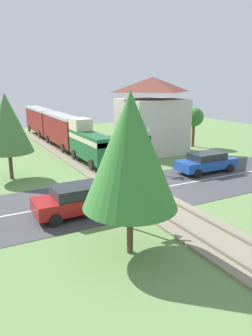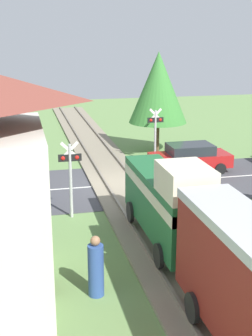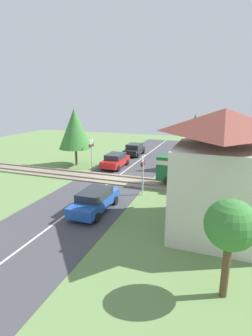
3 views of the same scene
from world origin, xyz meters
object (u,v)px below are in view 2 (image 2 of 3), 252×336
at_px(crossing_signal_west_approach, 155,128).
at_px(crossing_signal_east_approach, 70,169).
at_px(pedestrian_by_station, 96,268).
at_px(car_near_crossing, 190,157).

relative_size(crossing_signal_west_approach, crossing_signal_east_approach, 1.00).
distance_m(crossing_signal_west_approach, pedestrian_by_station, 14.09).
bearing_deg(pedestrian_by_station, car_near_crossing, -122.08).
height_order(crossing_signal_west_approach, crossing_signal_east_approach, same).
height_order(car_near_crossing, pedestrian_by_station, pedestrian_by_station).
bearing_deg(crossing_signal_west_approach, crossing_signal_east_approach, 51.87).
relative_size(car_near_crossing, pedestrian_by_station, 2.33).
xyz_separation_m(crossing_signal_west_approach, crossing_signal_east_approach, (5.50, 7.01, 0.00)).
bearing_deg(car_near_crossing, crossing_signal_east_approach, 35.98).
height_order(crossing_signal_west_approach, pedestrian_by_station, crossing_signal_west_approach).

